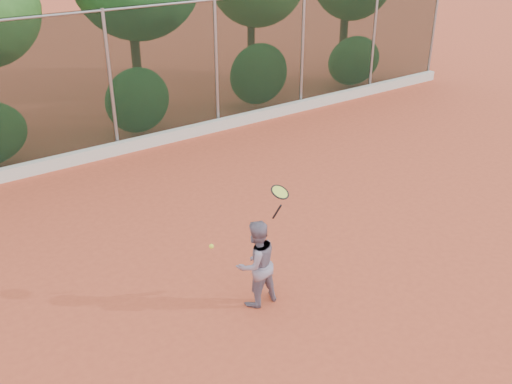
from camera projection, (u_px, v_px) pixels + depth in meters
ground at (291, 282)px, 9.40m from camera, size 80.00×80.00×0.00m
concrete_curb at (121, 148)px, 14.29m from camera, size 24.00×0.20×0.30m
tennis_player at (256, 264)px, 8.60m from camera, size 0.69×0.54×1.42m
chainlink_fence at (110, 79)px, 13.66m from camera, size 24.09×0.09×3.50m
tennis_racket at (280, 194)px, 8.26m from camera, size 0.36×0.35×0.57m
tennis_ball_in_flight at (211, 246)px, 7.21m from camera, size 0.06×0.06×0.06m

